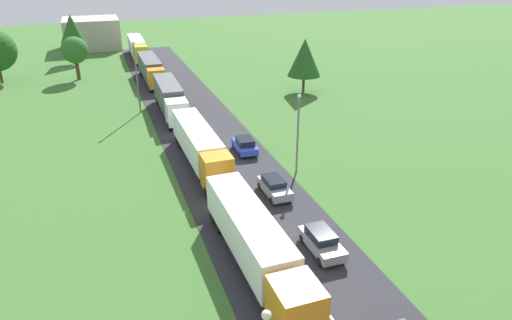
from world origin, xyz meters
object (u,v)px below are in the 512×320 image
Objects in this scene: truck_lead at (255,242)px; truck_second at (200,145)px; truck_fourth at (151,68)px; lamppost_third at (137,74)px; truck_fifth at (137,47)px; car_second at (322,241)px; distant_building at (92,33)px; car_third at (274,187)px; tree_oak at (305,57)px; tree_birch at (72,29)px; lamppost_second at (298,129)px; car_fourth at (245,145)px; truck_third at (170,97)px; tree_maple at (75,50)px.

truck_lead is 16.83m from truck_second.
lamppost_third is at bearing -102.94° from truck_fourth.
truck_fifth reaches higher than car_second.
distant_building is at bearing 95.23° from lamppost_third.
truck_fifth reaches higher than car_third.
car_third is at bearing 61.62° from truck_lead.
truck_lead is at bearing -177.32° from car_second.
distant_building reaches higher than truck_second.
truck_fourth is at bearing -76.46° from distant_building.
tree_oak reaches higher than car_second.
tree_birch is at bearing 121.21° from truck_fourth.
lamppost_second is 0.98× the size of tree_oak.
truck_fourth reaches higher than car_fourth.
truck_second is 51.77m from truck_fifth.
car_fourth is (0.38, 17.98, -0.00)m from car_second.
lamppost_third reaches higher than truck_third.
lamppost_second reaches higher than car_second.
truck_fourth is (-0.12, 16.88, -0.07)m from truck_third.
truck_second is at bearing -135.04° from tree_oak.
truck_third is 3.19× the size of car_third.
truck_third is at bearing -26.90° from lamppost_third.
car_second is at bearing -74.73° from truck_second.
truck_lead is at bearing -118.38° from car_third.
truck_third is 1.69× the size of tree_oak.
lamppost_second is 1.11× the size of tree_maple.
truck_third reaches higher than truck_fourth.
tree_oak is 53.53m from distant_building.
car_fourth is at bearing 87.20° from car_third.
truck_second is 1.68× the size of tree_birch.
truck_fourth is at bearing -89.83° from truck_fifth.
car_third is at bearing -71.63° from tree_maple.
truck_fifth is at bearing 0.87° from tree_birch.
car_second is at bearing -84.60° from truck_fourth.
car_fourth is at bearing -80.91° from truck_fourth.
car_second is 0.55× the size of lamppost_second.
truck_third is 16.88m from truck_fourth.
tree_birch is (-31.22, 31.78, 1.04)m from tree_oak.
distant_building reaches higher than truck_fifth.
lamppost_second reaches higher than truck_lead.
distant_building is (-12.50, 82.11, 2.17)m from car_second.
car_third is at bearing -61.06° from truck_second.
truck_lead is 1.02× the size of truck_second.
car_fourth is 0.52× the size of tree_oak.
car_third is 6.11m from lamppost_second.
car_second is at bearing -89.43° from car_third.
tree_maple is (-15.46, 46.55, 3.78)m from car_third.
truck_second is 1.11× the size of truck_third.
lamppost_second is 47.00m from tree_maple.
lamppost_second is (8.36, 12.37, 2.14)m from truck_lead.
car_second is 1.01× the size of car_third.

